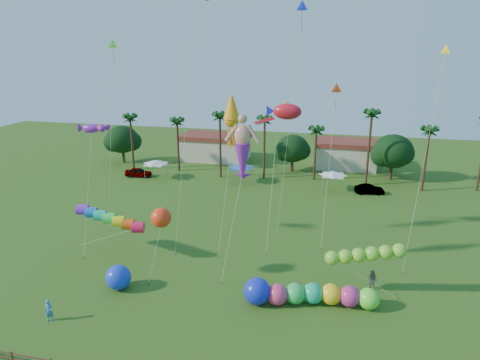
% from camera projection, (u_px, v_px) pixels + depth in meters
% --- Properties ---
extents(ground, '(160.00, 160.00, 0.00)m').
position_uv_depth(ground, '(210.00, 334.00, 31.78)').
color(ground, '#285116').
rests_on(ground, ground).
extents(tree_line, '(69.46, 8.91, 11.00)m').
position_uv_depth(tree_line, '(307.00, 149.00, 70.65)').
color(tree_line, '#3A2819').
rests_on(tree_line, ground).
extents(buildings_row, '(35.00, 7.00, 4.00)m').
position_uv_depth(buildings_row, '(273.00, 152.00, 78.35)').
color(buildings_row, beige).
rests_on(buildings_row, ground).
extents(tent_row, '(31.00, 4.00, 0.60)m').
position_uv_depth(tent_row, '(241.00, 167.00, 66.04)').
color(tent_row, white).
rests_on(tent_row, ground).
extents(car_a, '(4.50, 2.23, 1.47)m').
position_uv_depth(car_a, '(138.00, 172.00, 70.20)').
color(car_a, '#4C4C54').
rests_on(car_a, ground).
extents(car_b, '(4.33, 2.08, 1.37)m').
position_uv_depth(car_b, '(369.00, 189.00, 62.00)').
color(car_b, '#4C4C54').
rests_on(car_b, ground).
extents(spectator_a, '(0.77, 0.61, 1.84)m').
position_uv_depth(spectator_a, '(49.00, 311.00, 33.08)').
color(spectator_a, teal).
rests_on(spectator_a, ground).
extents(spectator_b, '(1.16, 1.11, 1.89)m').
position_uv_depth(spectator_b, '(372.00, 280.00, 37.31)').
color(spectator_b, gray).
rests_on(spectator_b, ground).
extents(caterpillar_inflatable, '(11.16, 3.55, 2.27)m').
position_uv_depth(caterpillar_inflatable, '(305.00, 294.00, 35.23)').
color(caterpillar_inflatable, '#DE3A70').
rests_on(caterpillar_inflatable, ground).
extents(blue_ball, '(2.22, 2.22, 2.22)m').
position_uv_depth(blue_ball, '(118.00, 277.00, 37.47)').
color(blue_ball, blue).
rests_on(blue_ball, ground).
extents(rainbow_tube, '(10.00, 2.35, 4.13)m').
position_uv_depth(rainbow_tube, '(119.00, 226.00, 42.15)').
color(rainbow_tube, '#E31949').
rests_on(rainbow_tube, ground).
extents(green_worm, '(9.05, 1.80, 4.15)m').
position_uv_depth(green_worm, '(332.00, 258.00, 36.02)').
color(green_worm, '#77CF2E').
rests_on(green_worm, ground).
extents(orange_ball_kite, '(2.00, 2.41, 6.96)m').
position_uv_depth(orange_ball_kite, '(161.00, 218.00, 37.65)').
color(orange_ball_kite, '#FB3A14').
rests_on(orange_ball_kite, ground).
extents(merman_kite, '(2.55, 4.61, 14.31)m').
position_uv_depth(merman_kite, '(242.00, 152.00, 38.34)').
color(merman_kite, tan).
rests_on(merman_kite, ground).
extents(fish_kite, '(4.55, 6.41, 14.91)m').
position_uv_depth(fish_kite, '(287.00, 112.00, 44.67)').
color(fish_kite, red).
rests_on(fish_kite, ground).
extents(squid_kite, '(1.79, 5.60, 15.79)m').
position_uv_depth(squid_kite, '(232.00, 120.00, 43.71)').
color(squid_kite, orange).
rests_on(squid_kite, ground).
extents(lobster_kite, '(3.47, 5.55, 13.14)m').
position_uv_depth(lobster_kite, '(91.00, 128.00, 43.64)').
color(lobster_kite, purple).
rests_on(lobster_kite, ground).
extents(delta_kite_red, '(1.29, 4.46, 16.89)m').
position_uv_depth(delta_kite_red, '(336.00, 91.00, 44.13)').
color(delta_kite_red, '#CA3F16').
rests_on(delta_kite_red, ground).
extents(delta_kite_yellow, '(2.49, 4.74, 20.67)m').
position_uv_depth(delta_kite_yellow, '(444.00, 57.00, 37.81)').
color(delta_kite_yellow, yellow).
rests_on(delta_kite_yellow, ground).
extents(delta_kite_green, '(1.25, 4.54, 21.29)m').
position_uv_depth(delta_kite_green, '(112.00, 48.00, 47.57)').
color(delta_kite_green, '#46D532').
rests_on(delta_kite_green, ground).
extents(delta_kite_blue, '(2.26, 3.94, 25.15)m').
position_uv_depth(delta_kite_blue, '(302.00, 10.00, 45.04)').
color(delta_kite_blue, blue).
rests_on(delta_kite_blue, ground).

